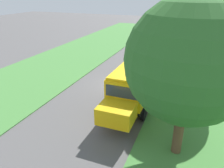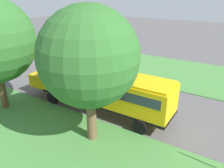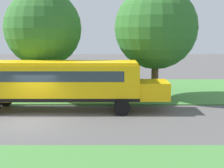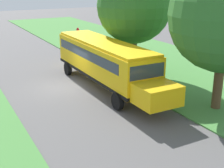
% 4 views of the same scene
% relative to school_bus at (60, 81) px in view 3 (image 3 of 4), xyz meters
% --- Properties ---
extents(ground_plane, '(120.00, 120.00, 0.00)m').
position_rel_school_bus_xyz_m(ground_plane, '(2.57, -1.30, -1.92)').
color(ground_plane, '#565454').
extents(grass_verge, '(12.00, 80.00, 0.08)m').
position_rel_school_bus_xyz_m(grass_verge, '(-7.43, -1.30, -1.88)').
color(grass_verge, '#47843D').
rests_on(grass_verge, ground).
extents(school_bus, '(2.84, 12.42, 3.16)m').
position_rel_school_bus_xyz_m(school_bus, '(0.00, 0.00, 0.00)').
color(school_bus, yellow).
rests_on(school_bus, ground).
extents(oak_tree_beside_bus, '(5.55, 5.55, 8.04)m').
position_rel_school_bus_xyz_m(oak_tree_beside_bus, '(-3.43, -1.69, 3.40)').
color(oak_tree_beside_bus, brown).
rests_on(oak_tree_beside_bus, ground).
extents(oak_tree_roadside_mid, '(6.11, 6.11, 8.38)m').
position_rel_school_bus_xyz_m(oak_tree_roadside_mid, '(-3.94, 6.50, 3.34)').
color(oak_tree_roadside_mid, brown).
rests_on(oak_tree_roadside_mid, ground).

